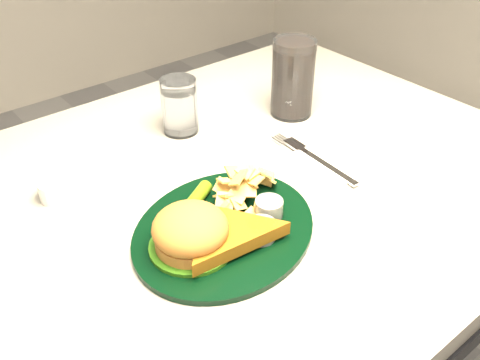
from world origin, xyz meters
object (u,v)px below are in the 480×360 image
(fork_napkin, at_px, (323,164))
(cola_glass, at_px, (293,78))
(table, at_px, (207,351))
(water_glass, at_px, (179,106))
(dinner_plate, at_px, (224,214))

(fork_napkin, bearing_deg, cola_glass, 65.77)
(table, xyz_separation_m, water_glass, (0.09, 0.19, 0.43))
(water_glass, height_order, fork_napkin, water_glass)
(cola_glass, bearing_deg, table, -160.06)
(dinner_plate, distance_m, cola_glass, 0.38)
(dinner_plate, xyz_separation_m, fork_napkin, (0.23, 0.03, -0.03))
(dinner_plate, relative_size, fork_napkin, 1.69)
(fork_napkin, bearing_deg, water_glass, 118.18)
(table, bearing_deg, cola_glass, 19.94)
(dinner_plate, bearing_deg, table, 58.53)
(cola_glass, bearing_deg, dinner_plate, -148.08)
(dinner_plate, bearing_deg, cola_glass, 12.83)
(table, bearing_deg, dinner_plate, -102.38)
(table, distance_m, cola_glass, 0.55)
(fork_napkin, bearing_deg, dinner_plate, -170.04)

